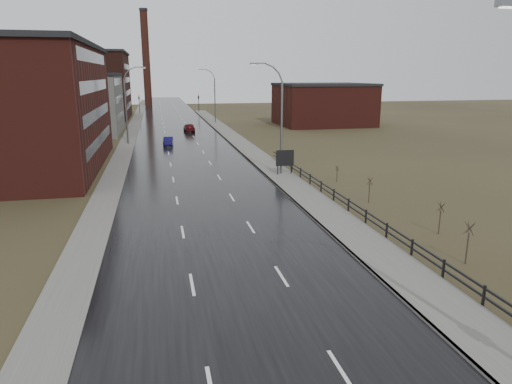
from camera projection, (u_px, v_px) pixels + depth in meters
name	position (u px, v px, depth m)	size (l,w,h in m)	color
road	(183.00, 144.00, 68.57)	(14.00, 300.00, 0.06)	black
sidewalk_right	(282.00, 176.00, 46.65)	(3.20, 180.00, 0.18)	#595651
curb_right	(267.00, 177.00, 46.34)	(0.16, 180.00, 0.18)	slate
sidewalk_left	(126.00, 146.00, 66.88)	(2.40, 260.00, 0.12)	#595651
warehouse_mid	(73.00, 103.00, 80.62)	(16.32, 20.40, 10.50)	slate
warehouse_far	(71.00, 85.00, 107.37)	(26.52, 24.48, 15.50)	#331611
building_right	(323.00, 104.00, 94.53)	(18.36, 16.32, 8.50)	#471914
smokestack	(146.00, 58.00, 148.67)	(2.70, 2.70, 30.70)	#331611
streetlight_right_mid	(279.00, 119.00, 46.14)	(3.36, 0.28, 11.35)	slate
streetlight_left	(128.00, 105.00, 67.44)	(3.36, 0.28, 11.35)	slate
streetlight_right_far	(213.00, 96.00, 97.25)	(3.36, 0.28, 11.35)	slate
guardrail	(370.00, 218.00, 31.04)	(0.10, 53.05, 1.10)	black
shrub_c	(468.00, 242.00, 24.98)	(0.57, 0.60, 2.42)	#382D23
shrub_d	(440.00, 217.00, 29.72)	(0.52, 0.54, 2.17)	#382D23
shrub_e	(369.00, 189.00, 37.16)	(0.50, 0.53, 2.11)	#382D23
shrub_f	(337.00, 173.00, 44.49)	(0.39, 0.41, 1.59)	#382D23
billboard	(285.00, 159.00, 46.93)	(1.91, 0.17, 2.68)	black
traffic_light_left	(139.00, 96.00, 122.59)	(0.58, 2.73, 5.30)	black
traffic_light_right	(198.00, 96.00, 125.86)	(0.58, 2.73, 5.30)	black
car_near	(168.00, 142.00, 67.00)	(1.34, 3.86, 1.27)	#110E47
car_far	(189.00, 128.00, 83.12)	(1.87, 4.65, 1.58)	#4A0C0F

